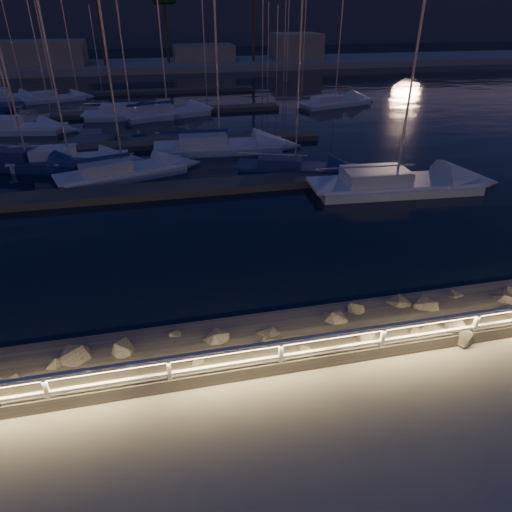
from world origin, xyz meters
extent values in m
plane|color=gray|center=(0.00, 0.00, 0.00)|extent=(400.00, 400.00, 0.00)
cube|color=gray|center=(0.00, -2.50, -0.10)|extent=(240.00, 5.00, 0.20)
cube|color=#6B665C|center=(0.00, 1.50, -0.30)|extent=(240.00, 3.45, 1.29)
plane|color=black|center=(0.00, 80.00, -0.60)|extent=(320.00, 320.00, 0.00)
plane|color=black|center=(0.00, 0.00, -1.20)|extent=(400.00, 400.00, 0.00)
cube|color=silver|center=(-5.00, 0.00, 0.50)|extent=(0.11, 0.11, 1.00)
cube|color=silver|center=(-2.00, 0.00, 0.50)|extent=(0.11, 0.11, 1.00)
cube|color=silver|center=(1.00, 0.00, 0.50)|extent=(0.11, 0.11, 1.00)
cube|color=silver|center=(4.00, 0.00, 0.50)|extent=(0.11, 0.11, 1.00)
cube|color=silver|center=(7.00, 0.00, 0.50)|extent=(0.11, 0.11, 1.00)
cube|color=silver|center=(0.00, 0.00, 1.00)|extent=(44.00, 0.12, 0.12)
cube|color=silver|center=(0.00, 0.00, 0.50)|extent=(44.00, 0.09, 0.09)
cube|color=#FFD372|center=(0.00, -0.02, 0.92)|extent=(44.00, 0.04, 0.03)
sphere|color=#6B665C|center=(5.39, 0.58, -0.02)|extent=(0.73, 0.73, 0.73)
cube|color=#554D46|center=(0.00, 16.00, -0.40)|extent=(22.00, 2.00, 0.40)
cube|color=#554D46|center=(0.00, 26.00, -0.40)|extent=(22.00, 2.00, 0.40)
cube|color=#554D46|center=(0.00, 38.00, -0.40)|extent=(22.00, 2.00, 0.40)
cube|color=#554D46|center=(0.00, 50.00, -0.40)|extent=(22.00, 2.00, 0.40)
cube|color=gray|center=(0.00, 74.00, -0.20)|extent=(160.00, 14.00, 1.20)
cube|color=gray|center=(-18.00, 74.00, 1.80)|extent=(14.00, 8.00, 4.00)
cube|color=gray|center=(8.00, 75.00, 1.30)|extent=(10.00, 6.00, 3.00)
cube|color=gray|center=(24.00, 74.00, 2.10)|extent=(8.00, 7.00, 4.60)
cylinder|color=#503D25|center=(-8.00, 72.00, 5.65)|extent=(0.44, 0.44, 10.50)
cylinder|color=#503D25|center=(2.00, 73.00, 4.90)|extent=(0.44, 0.44, 9.00)
cylinder|color=#503D25|center=(16.00, 72.00, 6.15)|extent=(0.44, 0.44, 11.50)
cube|color=#343F51|center=(0.00, 130.00, 4.00)|extent=(220.00, 30.00, 14.00)
cube|color=navy|center=(-10.00, 22.53, -0.45)|extent=(7.48, 5.02, 0.60)
cube|color=navy|center=(-10.00, 22.53, -0.07)|extent=(7.88, 4.93, 0.16)
cube|color=navy|center=(-10.91, 22.93, 0.32)|extent=(3.25, 2.74, 0.71)
cylinder|color=#9F9FA4|center=(-10.00, 22.53, 6.23)|extent=(0.13, 0.13, 12.37)
cylinder|color=#9F9FA4|center=(-11.36, 23.12, 0.87)|extent=(4.12, 1.86, 0.09)
cube|color=silver|center=(2.92, 23.74, -0.45)|extent=(8.91, 3.41, 0.63)
cube|color=silver|center=(2.92, 23.74, -0.05)|extent=(9.62, 3.01, 0.17)
cube|color=silver|center=(1.70, 23.81, 0.35)|extent=(3.52, 2.38, 0.75)
cylinder|color=#9F9FA4|center=(2.92, 23.74, 7.67)|extent=(0.14, 0.14, 15.21)
cylinder|color=#9F9FA4|center=(1.09, 23.84, 0.93)|extent=(5.47, 0.40, 0.09)
cube|color=silver|center=(11.65, 13.55, -0.45)|extent=(9.51, 3.78, 0.62)
cube|color=silver|center=(11.65, 13.55, -0.05)|extent=(10.24, 3.38, 0.17)
cube|color=silver|center=(10.36, 13.65, 0.34)|extent=(3.78, 2.59, 0.74)
cylinder|color=#9F9FA4|center=(11.65, 13.55, 8.13)|extent=(0.14, 0.14, 16.15)
cylinder|color=#9F9FA4|center=(9.72, 13.69, 0.91)|extent=(5.80, 0.52, 0.09)
cube|color=silver|center=(-7.40, 22.60, -0.45)|extent=(6.97, 2.47, 0.59)
cube|color=silver|center=(-7.40, 22.60, -0.08)|extent=(7.54, 2.13, 0.16)
cube|color=silver|center=(-8.36, 22.62, 0.30)|extent=(2.73, 1.79, 0.69)
cylinder|color=#9F9FA4|center=(-7.40, 22.60, 6.04)|extent=(0.13, 0.13, 12.02)
cylinder|color=#9F9FA4|center=(-8.84, 22.63, 0.83)|extent=(4.33, 0.19, 0.09)
cube|color=silver|center=(-3.81, 19.33, -0.45)|extent=(7.88, 4.74, 0.58)
cube|color=silver|center=(-3.81, 19.33, -0.08)|extent=(8.35, 4.58, 0.16)
cube|color=silver|center=(-4.80, 19.00, 0.29)|extent=(3.35, 2.70, 0.69)
cylinder|color=#9F9FA4|center=(-3.81, 19.33, 6.51)|extent=(0.13, 0.13, 12.97)
cylinder|color=#9F9FA4|center=(-5.29, 18.84, 0.82)|extent=(4.45, 1.57, 0.08)
cube|color=silver|center=(-0.22, 36.26, -0.45)|extent=(8.33, 4.85, 0.57)
cube|color=silver|center=(-0.22, 36.26, -0.09)|extent=(8.84, 4.67, 0.16)
cube|color=silver|center=(-1.26, 35.94, 0.27)|extent=(3.52, 2.79, 0.67)
cylinder|color=#9F9FA4|center=(-0.22, 36.26, 6.88)|extent=(0.12, 0.12, 13.72)
cylinder|color=#9F9FA4|center=(-1.79, 35.77, 0.79)|extent=(4.74, 1.54, 0.08)
cube|color=navy|center=(6.85, 17.77, -0.45)|extent=(7.36, 4.68, 0.47)
cube|color=navy|center=(6.85, 17.77, -0.15)|extent=(7.78, 4.57, 0.13)
cube|color=navy|center=(5.94, 18.11, 0.15)|extent=(3.16, 2.61, 0.55)
cylinder|color=#9F9FA4|center=(6.85, 17.77, 6.00)|extent=(0.10, 0.10, 12.13)
cylinder|color=#9F9FA4|center=(5.49, 18.29, 0.57)|extent=(4.10, 1.63, 0.07)
cube|color=silver|center=(-13.04, 32.97, -0.45)|extent=(7.86, 3.74, 0.59)
cube|color=silver|center=(-13.04, 32.97, -0.08)|extent=(8.42, 3.48, 0.16)
cube|color=silver|center=(-14.07, 33.14, 0.30)|extent=(3.21, 2.35, 0.70)
cube|color=silver|center=(-3.62, 36.47, -0.45)|extent=(8.36, 3.58, 0.58)
cube|color=silver|center=(-3.62, 36.47, -0.08)|extent=(8.99, 3.25, 0.16)
cube|color=silver|center=(-4.74, 36.60, 0.29)|extent=(3.36, 2.36, 0.69)
cylinder|color=#9F9FA4|center=(-3.62, 36.47, 7.07)|extent=(0.13, 0.13, 14.08)
cylinder|color=#9F9FA4|center=(-5.30, 36.66, 0.83)|extent=(5.05, 0.64, 0.09)
cube|color=silver|center=(17.41, 37.99, -0.45)|extent=(8.14, 4.64, 0.52)
cube|color=silver|center=(17.41, 37.99, -0.12)|extent=(8.65, 4.46, 0.14)
cube|color=silver|center=(16.38, 37.69, 0.21)|extent=(3.43, 2.70, 0.61)
cylinder|color=#9F9FA4|center=(17.41, 37.99, 6.68)|extent=(0.11, 0.11, 13.41)
cylinder|color=#9F9FA4|center=(15.86, 37.54, 0.68)|extent=(4.65, 1.43, 0.08)
cube|color=silver|center=(-17.70, 49.14, -0.45)|extent=(6.63, 2.78, 0.55)
cube|color=silver|center=(-17.70, 49.14, -0.10)|extent=(7.13, 2.52, 0.15)
cube|color=silver|center=(-12.07, 47.22, -0.45)|extent=(6.63, 3.82, 0.49)
cube|color=silver|center=(-12.07, 47.22, -0.14)|extent=(7.04, 3.67, 0.13)
cube|color=silver|center=(-12.90, 46.97, 0.17)|extent=(2.80, 2.21, 0.58)
cylinder|color=#9F9FA4|center=(-12.07, 47.22, 5.42)|extent=(0.11, 0.11, 10.93)
cylinder|color=#9F9FA4|center=(-13.32, 46.85, 0.62)|extent=(3.79, 1.20, 0.07)
camera|label=1|loc=(-1.75, -9.16, 8.95)|focal=32.00mm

